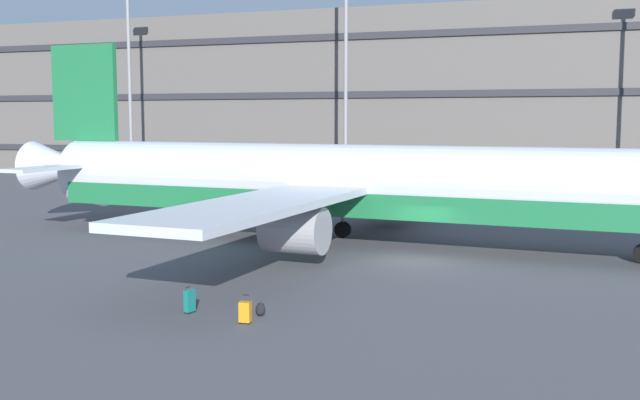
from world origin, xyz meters
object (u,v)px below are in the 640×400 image
suitcase_red (190,301)px  backpack_purple (260,310)px  airliner (350,185)px  suitcase_laid_flat (245,312)px

suitcase_red → backpack_purple: (2.48, 0.40, -0.21)m
airliner → suitcase_laid_flat: (1.36, -16.30, -2.77)m
suitcase_red → backpack_purple: 2.52m
suitcase_red → suitcase_laid_flat: 2.44m
suitcase_laid_flat → suitcase_red: bearing=166.4°
airliner → backpack_purple: 15.67m
suitcase_laid_flat → backpack_purple: size_ratio=1.88×
airliner → suitcase_red: bearing=-93.7°
airliner → suitcase_laid_flat: size_ratio=46.19×
airliner → suitcase_red: (-1.01, -15.72, -2.73)m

